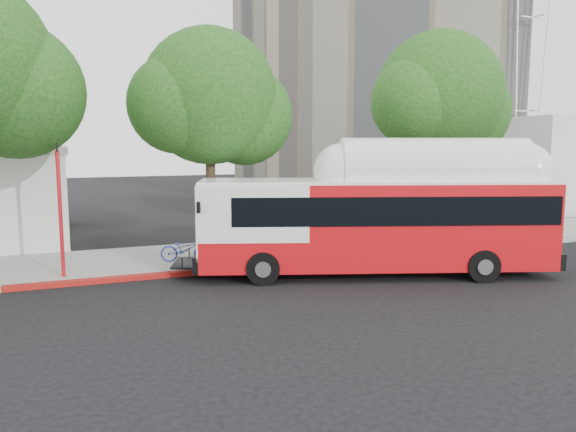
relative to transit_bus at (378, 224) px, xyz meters
The scene contains 8 objects.
ground 4.28m from the transit_bus, 156.09° to the right, with size 120.00×120.00×0.00m, color black.
sidewalk 6.30m from the transit_bus, 126.11° to the left, with size 60.00×5.00×0.15m, color gray.
curb_strip 4.57m from the transit_bus, 147.17° to the left, with size 60.00×0.30×0.15m, color gray.
red_curb_segment 7.17m from the transit_bus, 160.65° to the left, with size 10.00×0.32×0.16m, color maroon.
street_tree_mid 7.41m from the transit_bus, 133.05° to the left, with size 5.75×5.00×8.62m.
street_tree_right 8.55m from the transit_bus, 36.10° to the left, with size 6.21×5.40×9.18m.
transit_bus is the anchor object (origin of this frame).
signal_pole 10.29m from the transit_bus, 163.14° to the left, with size 0.13×0.42×4.43m.
Camera 1 is at (-6.07, -14.53, 4.48)m, focal length 35.00 mm.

